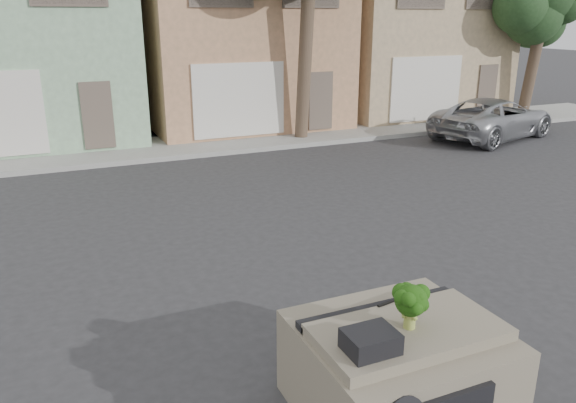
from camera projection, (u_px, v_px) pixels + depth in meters
ground_plane at (284, 293)px, 8.69m from camera, size 120.00×120.00×0.00m
sidewalk at (152, 149)px, 17.78m from camera, size 40.00×3.00×0.15m
townhouse_mint at (15, 26)px, 18.75m from camera, size 7.20×8.20×7.55m
townhouse_tan at (229, 24)px, 21.63m from camera, size 7.20×8.20×7.55m
townhouse_beige at (393, 23)px, 24.52m from camera, size 7.20×8.20×7.55m
silver_pickup at (491, 138)px, 19.71m from camera, size 5.50×3.65×1.40m
tree_near at (305, 10)px, 17.79m from camera, size 4.40×4.00×8.50m
tree_far at (534, 45)px, 22.02m from camera, size 3.20×3.00×6.00m
car_dashboard at (397, 367)px, 5.91m from camera, size 2.00×1.80×1.12m
instrument_hump at (371, 341)px, 5.18m from camera, size 0.48×0.38×0.20m
wiper_arm at (402, 297)px, 6.17m from camera, size 0.69×0.15×0.02m
broccoli at (411, 306)px, 5.52m from camera, size 0.54×0.54×0.47m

